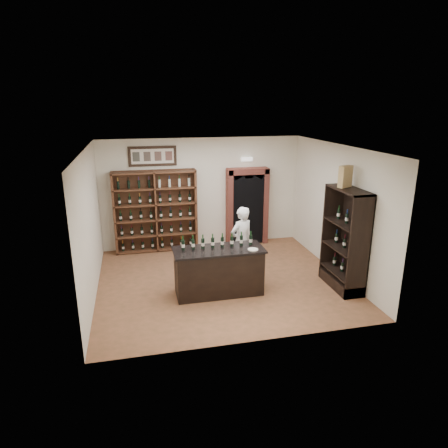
{
  "coord_description": "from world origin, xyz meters",
  "views": [
    {
      "loc": [
        -1.81,
        -8.15,
        3.91
      ],
      "look_at": [
        0.12,
        0.3,
        1.25
      ],
      "focal_mm": 32.0,
      "sensor_mm": 36.0,
      "label": 1
    }
  ],
  "objects": [
    {
      "name": "floor",
      "position": [
        0.0,
        0.0,
        0.0
      ],
      "size": [
        5.5,
        5.5,
        0.0
      ],
      "primitive_type": "plane",
      "color": "#93573A",
      "rests_on": "ground"
    },
    {
      "name": "ceiling",
      "position": [
        0.0,
        0.0,
        3.0
      ],
      "size": [
        5.5,
        5.5,
        0.0
      ],
      "primitive_type": "plane",
      "rotation": [
        3.14,
        0.0,
        0.0
      ],
      "color": "white",
      "rests_on": "wall_back"
    },
    {
      "name": "wall_back",
      "position": [
        0.0,
        2.5,
        1.5
      ],
      "size": [
        5.5,
        0.04,
        3.0
      ],
      "primitive_type": "cube",
      "color": "silver",
      "rests_on": "ground"
    },
    {
      "name": "wall_left",
      "position": [
        -2.75,
        0.0,
        1.5
      ],
      "size": [
        0.04,
        5.0,
        3.0
      ],
      "primitive_type": "cube",
      "color": "silver",
      "rests_on": "ground"
    },
    {
      "name": "wall_right",
      "position": [
        2.75,
        0.0,
        1.5
      ],
      "size": [
        0.04,
        5.0,
        3.0
      ],
      "primitive_type": "cube",
      "color": "silver",
      "rests_on": "ground"
    },
    {
      "name": "wine_shelf",
      "position": [
        -1.3,
        2.33,
        1.1
      ],
      "size": [
        2.2,
        0.38,
        2.2
      ],
      "color": "#56311D",
      "rests_on": "ground"
    },
    {
      "name": "framed_picture",
      "position": [
        -1.3,
        2.47,
        2.55
      ],
      "size": [
        1.25,
        0.04,
        0.52
      ],
      "primitive_type": "cube",
      "color": "black",
      "rests_on": "wall_back"
    },
    {
      "name": "arched_doorway",
      "position": [
        1.25,
        2.33,
        1.14
      ],
      "size": [
        1.17,
        0.35,
        2.17
      ],
      "color": "black",
      "rests_on": "ground"
    },
    {
      "name": "emergency_light",
      "position": [
        1.25,
        2.42,
        2.4
      ],
      "size": [
        0.3,
        0.1,
        0.1
      ],
      "primitive_type": "cube",
      "color": "white",
      "rests_on": "wall_back"
    },
    {
      "name": "tasting_counter",
      "position": [
        -0.2,
        -0.6,
        0.49
      ],
      "size": [
        1.88,
        0.78,
        1.0
      ],
      "color": "black",
      "rests_on": "ground"
    },
    {
      "name": "counter_bottle_0",
      "position": [
        -0.92,
        -0.49,
        1.11
      ],
      "size": [
        0.07,
        0.07,
        0.3
      ],
      "color": "black",
      "rests_on": "tasting_counter"
    },
    {
      "name": "counter_bottle_1",
      "position": [
        -0.71,
        -0.49,
        1.11
      ],
      "size": [
        0.07,
        0.07,
        0.3
      ],
      "color": "black",
      "rests_on": "tasting_counter"
    },
    {
      "name": "counter_bottle_2",
      "position": [
        -0.51,
        -0.49,
        1.11
      ],
      "size": [
        0.07,
        0.07,
        0.3
      ],
      "color": "black",
      "rests_on": "tasting_counter"
    },
    {
      "name": "counter_bottle_3",
      "position": [
        -0.3,
        -0.49,
        1.11
      ],
      "size": [
        0.07,
        0.07,
        0.3
      ],
      "color": "black",
      "rests_on": "tasting_counter"
    },
    {
      "name": "counter_bottle_4",
      "position": [
        -0.1,
        -0.49,
        1.11
      ],
      "size": [
        0.07,
        0.07,
        0.3
      ],
      "color": "black",
      "rests_on": "tasting_counter"
    },
    {
      "name": "counter_bottle_5",
      "position": [
        0.11,
        -0.49,
        1.11
      ],
      "size": [
        0.07,
        0.07,
        0.3
      ],
      "color": "black",
      "rests_on": "tasting_counter"
    },
    {
      "name": "counter_bottle_6",
      "position": [
        0.31,
        -0.49,
        1.11
      ],
      "size": [
        0.07,
        0.07,
        0.3
      ],
      "color": "black",
      "rests_on": "tasting_counter"
    },
    {
      "name": "counter_bottle_7",
      "position": [
        0.52,
        -0.49,
        1.11
      ],
      "size": [
        0.07,
        0.07,
        0.3
      ],
      "color": "black",
      "rests_on": "tasting_counter"
    },
    {
      "name": "side_cabinet",
      "position": [
        2.52,
        -0.9,
        0.75
      ],
      "size": [
        0.48,
        1.2,
        2.2
      ],
      "color": "black",
      "rests_on": "ground"
    },
    {
      "name": "shopkeeper",
      "position": [
        0.52,
        0.24,
        0.82
      ],
      "size": [
        0.71,
        0.6,
        1.64
      ],
      "primitive_type": "imported",
      "rotation": [
        0.0,
        0.0,
        3.55
      ],
      "color": "white",
      "rests_on": "ground"
    },
    {
      "name": "plate",
      "position": [
        0.47,
        -0.81,
        1.01
      ],
      "size": [
        0.22,
        0.22,
        0.02
      ],
      "primitive_type": "cylinder",
      "color": "beige",
      "rests_on": "tasting_counter"
    },
    {
      "name": "wine_crate",
      "position": [
        2.47,
        -0.72,
        2.43
      ],
      "size": [
        0.34,
        0.25,
        0.45
      ],
      "primitive_type": "cube",
      "rotation": [
        0.0,
        0.0,
        0.43
      ],
      "color": "tan",
      "rests_on": "side_cabinet"
    }
  ]
}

